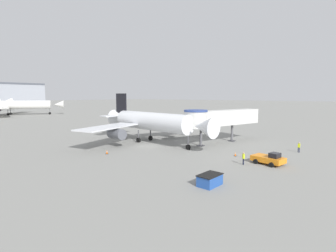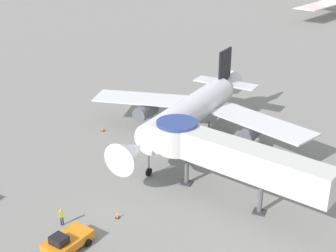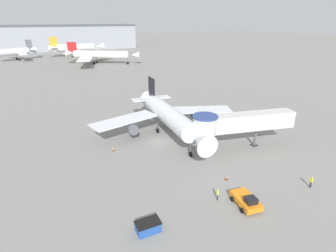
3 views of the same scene
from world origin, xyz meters
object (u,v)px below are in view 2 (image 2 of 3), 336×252
at_px(pushback_tug_orange, 67,241).
at_px(jet_bridge, 225,153).
at_px(main_airplane, 192,111).
at_px(traffic_cone_port_wing, 103,129).
at_px(traffic_cone_near_nose, 117,215).
at_px(ground_crew_wing_walker, 61,216).

bearing_deg(pushback_tug_orange, jet_bridge, 64.21).
xyz_separation_m(main_airplane, jet_bridge, (7.20, -10.67, 0.82)).
relative_size(main_airplane, traffic_cone_port_wing, 45.26).
relative_size(pushback_tug_orange, traffic_cone_port_wing, 6.81).
bearing_deg(jet_bridge, traffic_cone_near_nose, -122.36).
distance_m(main_airplane, pushback_tug_orange, 23.26).
bearing_deg(traffic_cone_port_wing, jet_bridge, -26.40).
bearing_deg(main_airplane, traffic_cone_near_nose, -84.69).
height_order(traffic_cone_near_nose, ground_crew_wing_walker, ground_crew_wing_walker).
xyz_separation_m(jet_bridge, traffic_cone_near_nose, (-7.72, -6.90, -4.48)).
height_order(main_airplane, ground_crew_wing_walker, main_airplane).
bearing_deg(traffic_cone_port_wing, traffic_cone_near_nose, -55.93).
bearing_deg(ground_crew_wing_walker, pushback_tug_orange, 84.14).
relative_size(traffic_cone_port_wing, traffic_cone_near_nose, 1.02).
bearing_deg(traffic_cone_near_nose, pushback_tug_orange, -107.13).
bearing_deg(main_airplane, ground_crew_wing_walker, -95.28).
relative_size(jet_bridge, ground_crew_wing_walker, 10.78).
bearing_deg(traffic_cone_near_nose, main_airplane, 88.32).
bearing_deg(main_airplane, pushback_tug_orange, -88.41).
xyz_separation_m(traffic_cone_near_nose, ground_crew_wing_walker, (-3.92, -2.84, 0.65)).
bearing_deg(ground_crew_wing_walker, main_airplane, -150.02).
distance_m(jet_bridge, pushback_tug_orange, 15.96).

